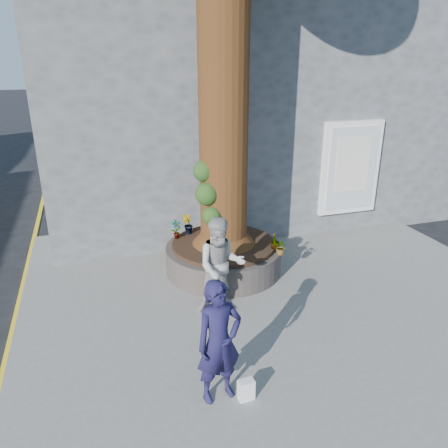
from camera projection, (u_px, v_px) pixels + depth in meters
name	position (u px, v px, depth m)	size (l,w,h in m)	color
ground	(214.00, 338.00, 6.90)	(120.00, 120.00, 0.00)	black
pavement	(275.00, 290.00, 8.19)	(9.00, 8.00, 0.12)	slate
yellow_line	(12.00, 337.00, 6.92)	(0.10, 30.00, 0.01)	yellow
stone_shop	(226.00, 93.00, 12.86)	(10.30, 8.30, 6.30)	#525557
neighbour_shop	(444.00, 92.00, 15.18)	(6.00, 8.00, 6.00)	#525557
planter	(224.00, 256.00, 8.75)	(2.30, 2.30, 0.60)	black
man	(219.00, 342.00, 5.28)	(0.59, 0.39, 1.63)	#18153A
woman	(221.00, 266.00, 7.16)	(0.81, 0.63, 1.67)	#A09C99
shopping_bag	(246.00, 390.00, 5.47)	(0.20, 0.12, 0.28)	white
plant_a	(176.00, 229.00, 8.76)	(0.21, 0.14, 0.39)	gray
plant_b	(188.00, 224.00, 9.01)	(0.22, 0.21, 0.40)	gray
plant_c	(275.00, 241.00, 8.32)	(0.18, 0.18, 0.32)	gray
plant_d	(281.00, 247.00, 8.07)	(0.26, 0.23, 0.29)	gray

